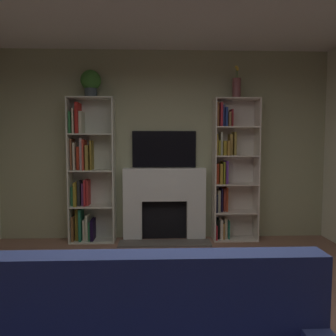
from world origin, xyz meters
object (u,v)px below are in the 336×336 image
object	(u,v)px
tv	(164,149)
fireplace	(164,202)
vase_with_flowers	(237,87)
bookshelf_right	(229,170)
bookshelf_left	(87,175)
potted_plant	(91,82)

from	to	relation	value
tv	fireplace	bearing A→B (deg)	-90.00
fireplace	vase_with_flowers	xyz separation A→B (m)	(1.05, -0.04, 1.69)
tv	vase_with_flowers	bearing A→B (deg)	-6.46
tv	bookshelf_right	distance (m)	1.02
fireplace	bookshelf_right	distance (m)	1.08
tv	bookshelf_left	world-z (taller)	bookshelf_left
tv	vase_with_flowers	size ratio (longest dim) A/B	2.01
tv	vase_with_flowers	world-z (taller)	vase_with_flowers
bookshelf_left	tv	bearing A→B (deg)	4.56
bookshelf_right	vase_with_flowers	bearing A→B (deg)	-24.37
tv	bookshelf_left	distance (m)	1.20
potted_plant	tv	bearing A→B (deg)	6.50
fireplace	bookshelf_right	size ratio (longest dim) A/B	0.63
potted_plant	vase_with_flowers	distance (m)	2.11
bookshelf_left	vase_with_flowers	xyz separation A→B (m)	(2.19, -0.03, 1.28)
tv	bookshelf_right	size ratio (longest dim) A/B	0.45
bookshelf_left	bookshelf_right	world-z (taller)	same
fireplace	vase_with_flowers	distance (m)	1.99
tv	bookshelf_right	xyz separation A→B (m)	(0.97, -0.08, -0.31)
fireplace	potted_plant	size ratio (longest dim) A/B	3.37
bookshelf_left	bookshelf_right	bearing A→B (deg)	0.22
vase_with_flowers	bookshelf_left	bearing A→B (deg)	179.25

